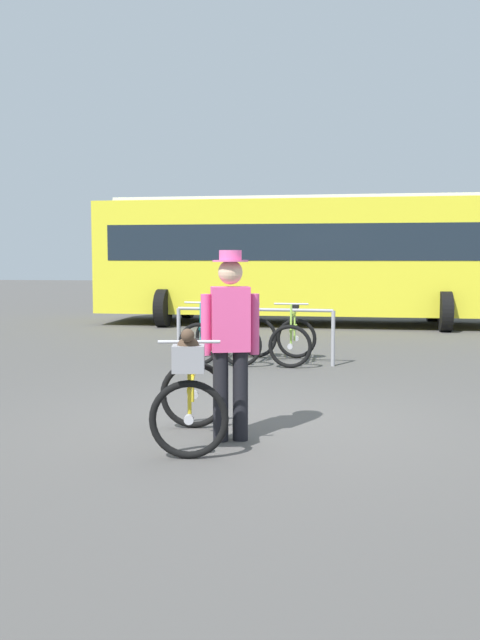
% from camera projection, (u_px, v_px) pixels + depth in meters
% --- Properties ---
extents(ground_plane, '(80.00, 80.00, 0.00)m').
position_uv_depth(ground_plane, '(263.00, 423.00, 6.88)').
color(ground_plane, '#514F4C').
extents(bike_rack_rail, '(2.50, 0.25, 0.88)m').
position_uv_depth(bike_rack_rail, '(254.00, 323.00, 10.63)').
color(bike_rack_rail, '#99999E').
rests_on(bike_rack_rail, ground).
extents(racked_bike_teal, '(0.74, 1.13, 0.97)m').
position_uv_depth(racked_bike_teal, '(207.00, 338.00, 10.99)').
color(racked_bike_teal, black).
rests_on(racked_bike_teal, ground).
extents(racked_bike_blue, '(0.82, 1.20, 0.98)m').
position_uv_depth(racked_bike_blue, '(250.00, 339.00, 10.85)').
color(racked_bike_blue, black).
rests_on(racked_bike_blue, ground).
extents(racked_bike_lime, '(0.71, 1.14, 0.98)m').
position_uv_depth(racked_bike_lime, '(293.00, 340.00, 10.71)').
color(racked_bike_lime, black).
rests_on(racked_bike_lime, ground).
extents(featured_bicycle, '(0.82, 1.24, 1.09)m').
position_uv_depth(featured_bicycle, '(191.00, 392.00, 6.00)').
color(featured_bicycle, black).
rests_on(featured_bicycle, ground).
extents(person_with_featured_bike, '(0.52, 0.32, 1.72)m').
position_uv_depth(person_with_featured_bike, '(230.00, 337.00, 6.14)').
color(person_with_featured_bike, black).
rests_on(person_with_featured_bike, ground).
extents(bus_distant, '(10.08, 3.63, 3.08)m').
position_uv_depth(bus_distant, '(304.00, 254.00, 16.83)').
color(bus_distant, yellow).
rests_on(bus_distant, ground).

